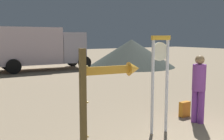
{
  "coord_description": "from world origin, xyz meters",
  "views": [
    {
      "loc": [
        -4.74,
        -2.33,
        2.25
      ],
      "look_at": [
        -0.21,
        4.61,
        1.2
      ],
      "focal_mm": 42.59,
      "sensor_mm": 36.0,
      "label": 1
    }
  ],
  "objects": [
    {
      "name": "box_truck_near",
      "position": [
        0.65,
        15.25,
        1.58
      ],
      "size": [
        6.68,
        2.79,
        2.84
      ],
      "color": "silver",
      "rests_on": "ground_plane"
    },
    {
      "name": "person_near_clock",
      "position": [
        0.83,
        2.1,
        0.99
      ],
      "size": [
        0.34,
        0.34,
        1.78
      ],
      "color": "#723592",
      "rests_on": "ground_plane"
    },
    {
      "name": "standing_clock",
      "position": [
        -0.52,
        2.12,
        1.4
      ],
      "size": [
        0.48,
        0.16,
        2.27
      ],
      "color": "white",
      "rests_on": "ground_plane"
    },
    {
      "name": "backpack",
      "position": [
        0.96,
        2.66,
        0.21
      ],
      "size": [
        0.32,
        0.19,
        0.43
      ],
      "color": "orange",
      "rests_on": "ground_plane"
    },
    {
      "name": "arrow_sign",
      "position": [
        -2.33,
        1.58,
        1.35
      ],
      "size": [
        1.17,
        0.33,
        2.05
      ],
      "color": "brown",
      "rests_on": "ground_plane"
    },
    {
      "name": "dome_tent",
      "position": [
        7.37,
        13.56,
        1.02
      ],
      "size": [
        6.49,
        6.49,
        2.04
      ],
      "color": "#2E352F",
      "rests_on": "ground_plane"
    }
  ]
}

